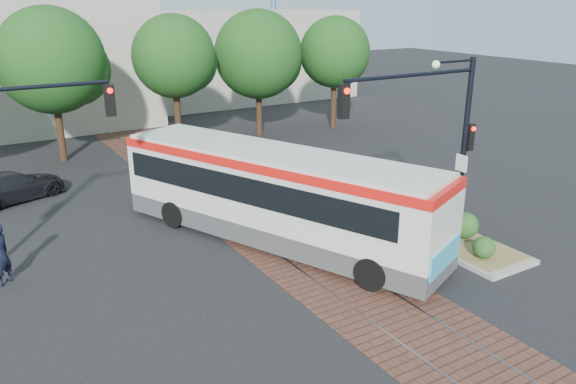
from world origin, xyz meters
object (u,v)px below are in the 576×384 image
Objects in this scene: officer at (0,254)px; parked_car at (12,187)px; city_bus at (274,192)px; traffic_island at (452,233)px; signal_pole_main at (439,126)px.

parked_car is at bearing -140.51° from officer.
officer is at bearing 147.08° from city_bus.
traffic_island is 1.21× the size of parked_car.
officer is (-8.34, 1.46, -0.84)m from city_bus.
signal_pole_main is at bearing 174.64° from traffic_island.
city_bus is 5.74m from signal_pole_main.
parked_car is (-7.20, 9.11, -1.16)m from city_bus.
signal_pole_main is at bearing -158.56° from parked_car.
officer is at bearing 150.34° from parked_car.
city_bus reaches higher than officer.
signal_pole_main reaches higher than traffic_island.
parked_car reaches higher than traffic_island.
city_bus is 1.99× the size of signal_pole_main.
signal_pole_main is 1.40× the size of parked_car.
city_bus is 8.50m from officer.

